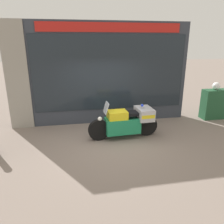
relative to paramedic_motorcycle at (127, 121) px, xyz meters
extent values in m
plane|color=gray|center=(-0.62, -0.29, -0.56)|extent=(60.00, 60.00, 0.00)
cube|color=#333842|center=(-0.62, 1.71, 1.30)|extent=(6.63, 0.40, 3.71)
cube|color=gray|center=(-3.54, 1.74, 1.30)|extent=(0.78, 0.55, 3.71)
cube|color=#1E262D|center=(-0.26, 1.50, 1.35)|extent=(5.62, 0.02, 2.71)
cube|color=red|center=(-0.26, 1.49, 2.92)|extent=(5.06, 0.03, 0.32)
cube|color=slate|center=(-0.30, 1.72, -0.28)|extent=(5.40, 0.30, 0.55)
cube|color=silver|center=(-0.30, 1.86, 0.67)|extent=(5.40, 0.02, 1.40)
cube|color=beige|center=(-0.30, 1.72, 1.36)|extent=(5.40, 0.30, 0.02)
cube|color=maroon|center=(-2.35, 1.72, 1.40)|extent=(0.18, 0.04, 0.06)
cube|color=black|center=(-1.33, 1.72, 1.40)|extent=(0.18, 0.04, 0.06)
cube|color=#C68E19|center=(-0.30, 1.72, 1.40)|extent=(0.18, 0.04, 0.06)
cube|color=#B7B2A8|center=(0.72, 1.72, 1.40)|extent=(0.18, 0.04, 0.06)
cube|color=navy|center=(1.75, 1.72, 1.40)|extent=(0.18, 0.04, 0.06)
cube|color=#2866B7|center=(-1.57, 1.65, 0.13)|extent=(0.19, 0.01, 0.27)
cube|color=#2D8E42|center=(0.97, 1.65, 0.13)|extent=(0.19, 0.03, 0.27)
cylinder|color=black|center=(-0.95, -0.05, -0.22)|extent=(0.68, 0.17, 0.68)
cylinder|color=black|center=(0.69, 0.04, -0.22)|extent=(0.68, 0.17, 0.68)
cube|color=#1E8456|center=(-0.17, -0.01, -0.13)|extent=(1.14, 0.59, 0.49)
cube|color=yellow|center=(-0.34, -0.02, 0.23)|extent=(0.63, 0.51, 0.28)
cube|color=black|center=(0.08, 0.00, 0.26)|extent=(0.67, 0.43, 0.10)
cube|color=#B7B7BC|center=(0.57, 0.03, 0.22)|extent=(0.52, 0.75, 0.38)
cube|color=yellow|center=(0.57, 0.03, 0.22)|extent=(0.47, 0.75, 0.11)
cube|color=#B2BCC6|center=(-0.70, -0.04, 0.50)|extent=(0.15, 0.38, 0.34)
sphere|color=white|center=(-0.91, -0.05, 0.15)|extent=(0.14, 0.14, 0.14)
sphere|color=blue|center=(0.49, 0.02, 0.50)|extent=(0.09, 0.09, 0.09)
cube|color=#1E4C2D|center=(3.93, 1.17, 0.04)|extent=(0.99, 0.48, 1.19)
sphere|color=white|center=(3.90, 1.18, 0.78)|extent=(0.30, 0.30, 0.30)
camera|label=1|loc=(-1.70, -6.42, 2.46)|focal=35.00mm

